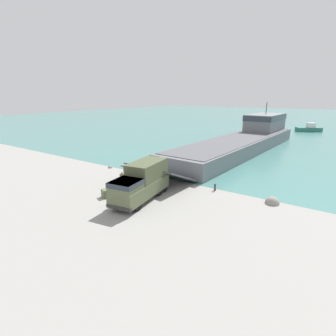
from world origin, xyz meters
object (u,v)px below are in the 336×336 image
Objects in this scene: military_truck at (141,182)px; moored_boat_c at (279,127)px; cargo_crate at (107,193)px; moored_boat_a at (309,129)px; mooring_bollard at (215,187)px; soldier_on_ramp at (122,179)px; landing_craft at (247,137)px.

moored_boat_c is (-1.03, 61.98, -1.08)m from military_truck.
moored_boat_a is at bearing 81.17° from cargo_crate.
soldier_on_ramp is at bearing -149.83° from mooring_bollard.
military_truck reaches higher than mooring_bollard.
landing_craft reaches higher than cargo_crate.
moored_boat_c is at bearing 88.12° from cargo_crate.
landing_craft is 24.24m from mooring_bollard.
landing_craft is 6.63× the size of moored_boat_a.
moored_boat_c is at bearing -3.50° from soldier_on_ramp.
cargo_crate is at bearing -92.69° from landing_craft.
soldier_on_ramp is at bearing -94.09° from landing_craft.
moored_boat_c is (2.53, 60.85, -0.41)m from soldier_on_ramp.
soldier_on_ramp reaches higher than mooring_bollard.
mooring_bollard is (8.25, 4.80, -0.63)m from soldier_on_ramp.
mooring_bollard is (4.60, -23.75, -1.56)m from landing_craft.
mooring_bollard is 10.72m from cargo_crate.
soldier_on_ramp is 2.38× the size of mooring_bollard.
soldier_on_ramp is at bearing 99.82° from cargo_crate.
moored_boat_c is at bearing 95.21° from landing_craft.
moored_boat_c is (-1.13, 32.30, -1.34)m from landing_craft.
moored_boat_a is at bearing 165.36° from military_truck.
military_truck reaches higher than cargo_crate.
military_truck reaches higher than moored_boat_c.
soldier_on_ramp is 0.27× the size of moored_boat_a.
cargo_crate reaches higher than mooring_bollard.
military_truck is at bearing 140.38° from moored_boat_a.
landing_craft is 31.31m from cargo_crate.
moored_boat_a is 8.72× the size of mooring_bollard.
cargo_crate is (-3.21, -31.10, -1.58)m from landing_craft.
moored_boat_c reaches higher than cargo_crate.
landing_craft is 57.84× the size of mooring_bollard.
moored_boat_c is 6.85× the size of cargo_crate.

